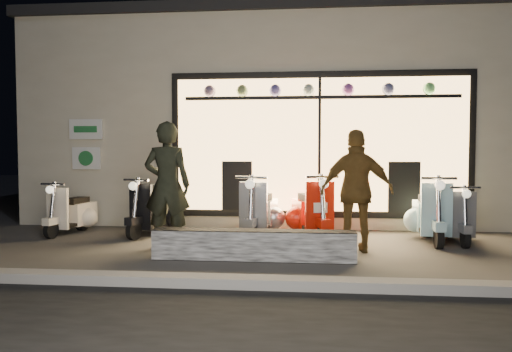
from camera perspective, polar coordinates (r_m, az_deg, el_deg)
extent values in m
plane|color=#383533|center=(7.33, 1.26, -8.49)|extent=(40.00, 40.00, 0.00)
cube|color=slate|center=(5.37, -0.43, -12.09)|extent=(40.00, 0.25, 0.12)
cube|color=beige|center=(12.18, 3.10, 5.54)|extent=(10.00, 6.00, 4.00)
cube|color=black|center=(12.45, 3.13, 15.24)|extent=(10.20, 6.20, 0.20)
cube|color=black|center=(9.14, 7.25, 3.55)|extent=(5.45, 0.06, 2.65)
cube|color=#FFBF6B|center=(9.10, 7.26, 3.55)|extent=(5.20, 0.04, 2.40)
cube|color=black|center=(9.11, 7.30, 8.91)|extent=(4.90, 0.06, 0.06)
cube|color=white|center=(10.03, -18.86, 5.08)|extent=(0.65, 0.04, 0.38)
cube|color=white|center=(10.02, -18.81, 1.93)|extent=(0.55, 0.04, 0.42)
cube|color=black|center=(6.66, -0.29, -7.89)|extent=(2.68, 0.28, 0.40)
cylinder|color=black|center=(7.77, -0.67, -6.57)|extent=(0.14, 0.34, 0.33)
cylinder|color=black|center=(8.71, 0.87, -5.53)|extent=(0.16, 0.35, 0.33)
cube|color=#A3A4A8|center=(7.91, -0.31, -3.60)|extent=(0.46, 0.13, 0.80)
cube|color=#A3A4A8|center=(8.59, 0.74, -4.27)|extent=(0.50, 0.73, 0.45)
cube|color=black|center=(8.46, 0.59, -2.50)|extent=(0.34, 0.58, 0.12)
sphere|color=#FFF2CC|center=(7.67, -0.69, -0.94)|extent=(0.16, 0.16, 0.15)
cylinder|color=black|center=(7.76, 7.70, -6.59)|extent=(0.18, 0.35, 0.34)
cylinder|color=black|center=(8.71, 5.79, -5.53)|extent=(0.20, 0.36, 0.34)
cube|color=red|center=(7.90, 7.28, -3.57)|extent=(0.46, 0.18, 0.82)
cube|color=red|center=(8.58, 5.97, -4.25)|extent=(0.58, 0.78, 0.46)
cube|color=black|center=(8.46, 6.16, -2.46)|extent=(0.41, 0.61, 0.12)
sphere|color=#FFF2CC|center=(7.66, 7.76, -0.87)|extent=(0.18, 0.18, 0.15)
cylinder|color=black|center=(8.35, -13.79, -6.06)|extent=(0.19, 0.33, 0.31)
cylinder|color=black|center=(9.09, -10.19, -5.28)|extent=(0.20, 0.33, 0.31)
cube|color=black|center=(8.45, -13.01, -3.47)|extent=(0.42, 0.20, 0.76)
cube|color=black|center=(8.98, -10.53, -4.13)|extent=(0.57, 0.74, 0.43)
cube|color=black|center=(8.88, -10.89, -2.54)|extent=(0.41, 0.57, 0.11)
sphere|color=#FFF2CC|center=(8.26, -13.89, -1.12)|extent=(0.18, 0.18, 0.14)
cylinder|color=black|center=(8.89, -22.38, -5.72)|extent=(0.13, 0.30, 0.29)
cylinder|color=black|center=(9.57, -19.25, -5.06)|extent=(0.15, 0.30, 0.29)
cube|color=beige|center=(8.99, -21.72, -3.48)|extent=(0.40, 0.12, 0.70)
cube|color=beige|center=(9.48, -19.56, -4.05)|extent=(0.45, 0.65, 0.39)
cube|color=black|center=(9.38, -19.88, -2.66)|extent=(0.32, 0.51, 0.10)
sphere|color=#FFF2CC|center=(8.81, -22.50, -1.45)|extent=(0.15, 0.15, 0.13)
cylinder|color=black|center=(7.87, 20.16, -6.61)|extent=(0.12, 0.34, 0.34)
cylinder|color=black|center=(8.84, 18.95, -5.56)|extent=(0.14, 0.34, 0.34)
cube|color=#94C3D2|center=(8.02, 19.93, -3.65)|extent=(0.46, 0.10, 0.81)
cube|color=#94C3D2|center=(8.71, 19.08, -4.30)|extent=(0.46, 0.72, 0.46)
cube|color=black|center=(8.59, 19.23, -2.55)|extent=(0.31, 0.57, 0.12)
sphere|color=#FFF2CC|center=(7.78, 20.28, -1.00)|extent=(0.16, 0.16, 0.15)
cylinder|color=black|center=(8.05, 22.81, -6.62)|extent=(0.09, 0.29, 0.29)
cylinder|color=black|center=(8.87, 21.23, -5.72)|extent=(0.11, 0.29, 0.29)
cube|color=slate|center=(8.18, 22.50, -4.11)|extent=(0.39, 0.06, 0.70)
cube|color=slate|center=(8.76, 21.39, -4.64)|extent=(0.37, 0.60, 0.39)
cube|color=black|center=(8.65, 21.57, -3.14)|extent=(0.24, 0.48, 0.10)
sphere|color=#FFF2CC|center=(7.96, 22.93, -1.88)|extent=(0.13, 0.13, 0.13)
imported|color=black|center=(7.52, -10.12, -1.01)|extent=(0.70, 0.47, 1.88)
imported|color=brown|center=(7.24, 11.47, -1.67)|extent=(1.03, 0.44, 1.75)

